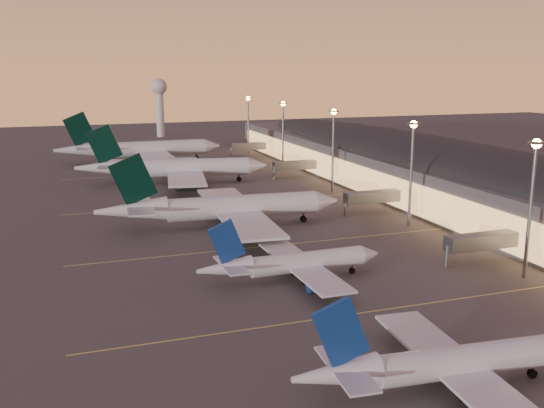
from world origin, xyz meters
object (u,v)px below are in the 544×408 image
at_px(airliner_narrow_south, 441,365).
at_px(airliner_wide_far, 141,149).
at_px(airliner_narrow_north, 292,264).
at_px(airliner_wide_near, 223,208).
at_px(airliner_wide_mid, 174,168).
at_px(radar_tower, 159,98).

xyz_separation_m(airliner_narrow_south, airliner_wide_far, (-10.74, 194.91, 2.09)).
height_order(airliner_narrow_south, airliner_wide_far, airliner_wide_far).
height_order(airliner_narrow_north, airliner_wide_near, airliner_wide_near).
bearing_deg(airliner_wide_far, airliner_narrow_north, -87.77).
xyz_separation_m(airliner_wide_near, airliner_wide_mid, (-0.88, 61.50, 0.32)).
distance_m(airliner_narrow_north, airliner_wide_near, 40.96).
relative_size(airliner_wide_mid, radar_tower, 1.96).
xyz_separation_m(airliner_narrow_south, airliner_narrow_north, (-2.90, 42.13, -0.17)).
xyz_separation_m(airliner_wide_near, radar_tower, (17.75, 206.47, 16.94)).
xyz_separation_m(airliner_narrow_north, airliner_wide_mid, (-3.29, 102.36, 1.97)).
bearing_deg(airliner_wide_mid, airliner_narrow_north, -79.03).
bearing_deg(airliner_wide_near, airliner_wide_far, 96.33).
bearing_deg(radar_tower, airliner_narrow_south, -92.46).
relative_size(airliner_narrow_south, airliner_wide_far, 0.56).
height_order(airliner_wide_mid, airliner_wide_far, airliner_wide_far).
relative_size(airliner_narrow_south, airliner_wide_mid, 0.59).
relative_size(airliner_wide_mid, airliner_wide_far, 0.95).
height_order(airliner_wide_near, radar_tower, radar_tower).
relative_size(airliner_wide_near, radar_tower, 1.84).
relative_size(airliner_narrow_north, radar_tower, 1.09).
distance_m(airliner_narrow_north, airliner_wide_far, 153.00).
bearing_deg(airliner_narrow_north, airliner_wide_mid, 91.07).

